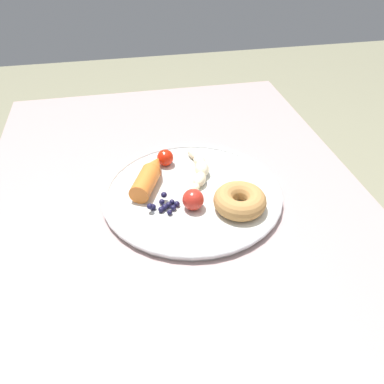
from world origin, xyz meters
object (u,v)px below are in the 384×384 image
(banana, at_px, (199,170))
(tomato_mid, at_px, (165,158))
(dining_table, at_px, (176,229))
(plate, at_px, (192,193))
(donut, at_px, (240,201))
(blueberry_pile, at_px, (165,205))
(tomato_near, at_px, (193,200))
(carrot_orange, at_px, (149,176))

(banana, bearing_deg, tomato_mid, -129.43)
(dining_table, relative_size, banana, 5.95)
(plate, distance_m, tomato_mid, 0.11)
(dining_table, relative_size, plate, 2.85)
(donut, relative_size, blueberry_pile, 1.57)
(dining_table, relative_size, tomato_mid, 28.31)
(blueberry_pile, distance_m, tomato_near, 0.06)
(carrot_orange, bearing_deg, dining_table, 63.97)
(donut, distance_m, tomato_near, 0.09)
(plate, relative_size, tomato_mid, 9.92)
(dining_table, xyz_separation_m, blueberry_pile, (0.06, -0.03, 0.12))
(banana, relative_size, tomato_near, 4.18)
(tomato_mid, bearing_deg, dining_table, 4.21)
(banana, bearing_deg, plate, -24.62)
(tomato_mid, bearing_deg, carrot_orange, -33.60)
(blueberry_pile, height_order, tomato_near, tomato_near)
(blueberry_pile, relative_size, tomato_near, 1.54)
(donut, bearing_deg, blueberry_pile, -101.74)
(carrot_orange, height_order, tomato_mid, carrot_orange)
(blueberry_pile, bearing_deg, donut, 78.26)
(banana, xyz_separation_m, tomato_near, (0.10, -0.03, 0.01))
(banana, height_order, donut, donut)
(dining_table, distance_m, carrot_orange, 0.15)
(plate, bearing_deg, blueberry_pile, -57.92)
(dining_table, distance_m, plate, 0.12)
(plate, relative_size, carrot_orange, 2.52)
(plate, bearing_deg, tomato_near, -8.87)
(banana, height_order, tomato_mid, tomato_mid)
(tomato_near, bearing_deg, plate, 171.13)
(carrot_orange, relative_size, tomato_mid, 3.94)
(plate, bearing_deg, dining_table, -124.68)
(plate, xyz_separation_m, carrot_orange, (-0.04, -0.08, 0.02))
(plate, distance_m, banana, 0.06)
(tomato_mid, bearing_deg, tomato_near, 10.94)
(carrot_orange, xyz_separation_m, blueberry_pile, (0.08, 0.02, -0.01))
(tomato_mid, bearing_deg, banana, 50.57)
(dining_table, relative_size, carrot_orange, 7.19)
(carrot_orange, distance_m, tomato_mid, 0.07)
(dining_table, height_order, donut, donut)
(dining_table, xyz_separation_m, tomato_mid, (-0.08, -0.01, 0.13))
(banana, height_order, carrot_orange, carrot_orange)
(blueberry_pile, bearing_deg, banana, 137.36)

